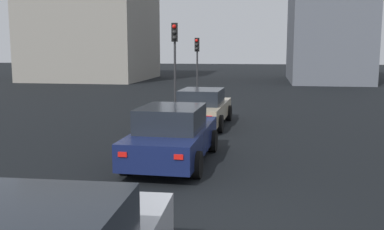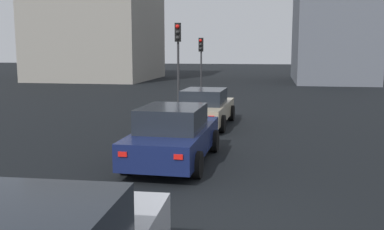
# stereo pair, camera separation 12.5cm
# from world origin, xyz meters

# --- Properties ---
(ground_plane) EXTENTS (160.00, 160.00, 0.20)m
(ground_plane) POSITION_xyz_m (0.00, 0.00, -0.10)
(ground_plane) COLOR black
(car_beige_right_lead) EXTENTS (4.53, 2.06, 1.44)m
(car_beige_right_lead) POSITION_xyz_m (9.44, 1.81, 0.70)
(car_beige_right_lead) COLOR tan
(car_beige_right_lead) RESTS_ON ground_plane
(car_navy_right_second) EXTENTS (4.45, 2.02, 1.51)m
(car_navy_right_second) POSITION_xyz_m (3.68, 1.78, 0.73)
(car_navy_right_second) COLOR #141E4C
(car_navy_right_second) RESTS_ON ground_plane
(traffic_light_near_left) EXTENTS (0.33, 0.30, 3.68)m
(traffic_light_near_left) POSITION_xyz_m (21.86, 3.94, 2.66)
(traffic_light_near_left) COLOR #2D2D30
(traffic_light_near_left) RESTS_ON ground_plane
(traffic_light_near_right) EXTENTS (0.32, 0.29, 4.21)m
(traffic_light_near_right) POSITION_xyz_m (13.90, 3.82, 3.02)
(traffic_light_near_right) COLOR #2D2D30
(traffic_light_near_right) RESTS_ON ground_plane
(building_facade_center) EXTENTS (11.46, 10.52, 13.11)m
(building_facade_center) POSITION_xyz_m (33.96, 16.00, 6.55)
(building_facade_center) COLOR gray
(building_facade_center) RESTS_ON ground_plane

